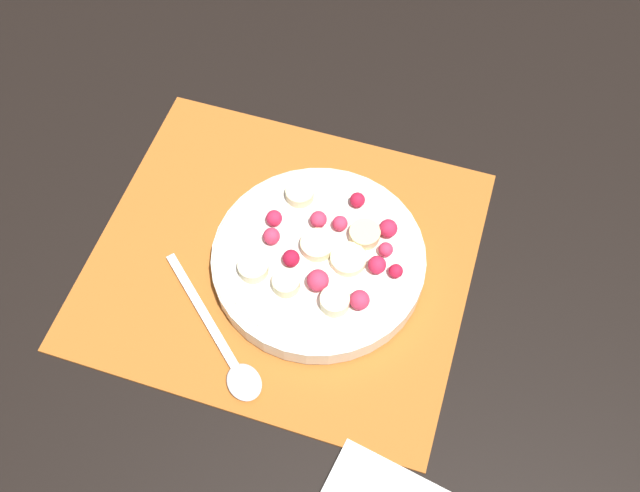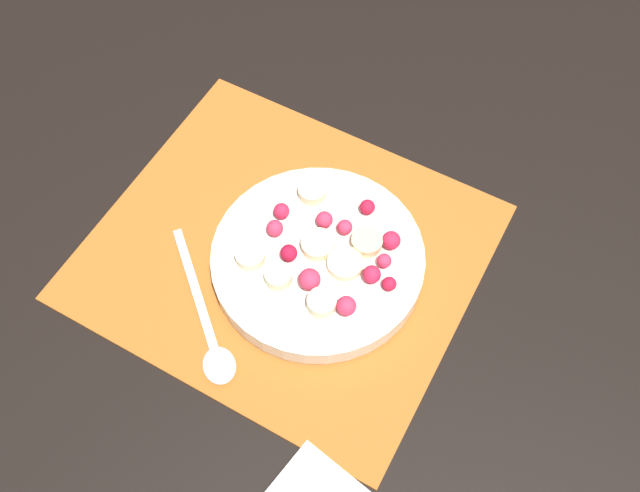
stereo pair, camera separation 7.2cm
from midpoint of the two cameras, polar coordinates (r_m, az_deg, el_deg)
The scene contains 4 objects.
ground_plane at distance 0.76m, azimuth -5.68°, elevation -1.23°, with size 3.00×3.00×0.00m, color black.
placemat at distance 0.75m, azimuth -5.70°, elevation -1.12°, with size 0.39×0.34×0.01m.
fruit_bowl at distance 0.73m, azimuth -2.76°, elevation -0.93°, with size 0.22×0.22×0.05m.
spoon at distance 0.71m, azimuth -10.21°, elevation -8.95°, with size 0.15×0.13×0.01m.
Camera 1 is at (0.15, -0.34, 0.66)m, focal length 40.00 mm.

